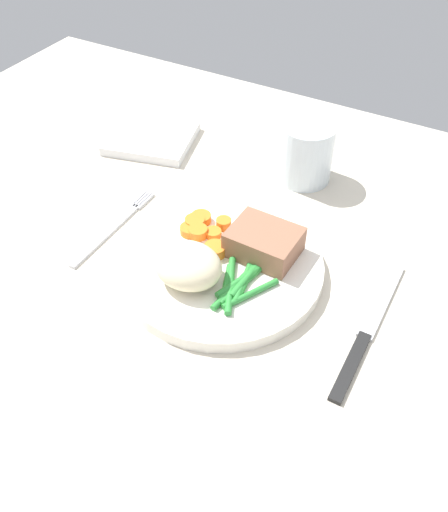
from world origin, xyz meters
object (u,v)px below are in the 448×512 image
object	(u,v)px
meat_portion	(264,242)
fork	(112,228)
napkin	(151,138)
knife	(367,330)
water_glass	(305,156)
dinner_plate	(224,267)

from	to	relation	value
meat_portion	fork	bearing A→B (deg)	-168.28
meat_portion	napkin	bearing A→B (deg)	149.91
napkin	knife	bearing A→B (deg)	-25.44
knife	water_glass	distance (cm)	27.70
dinner_plate	fork	size ratio (longest dim) A/B	1.41
fork	water_glass	world-z (taller)	water_glass
meat_portion	knife	xyz separation A→B (cm)	(14.08, -3.98, -2.99)
knife	napkin	distance (cm)	44.59
meat_portion	knife	distance (cm)	14.93
napkin	fork	bearing A→B (deg)	-69.49
dinner_plate	fork	bearing A→B (deg)	-179.07
dinner_plate	meat_portion	bearing A→B (deg)	49.40
dinner_plate	meat_portion	size ratio (longest dim) A/B	3.03
meat_portion	napkin	world-z (taller)	meat_portion
fork	water_glass	size ratio (longest dim) A/B	2.02
fork	knife	bearing A→B (deg)	-0.39
meat_portion	knife	world-z (taller)	meat_portion
meat_portion	knife	size ratio (longest dim) A/B	0.38
dinner_plate	knife	bearing A→B (deg)	-0.95
fork	knife	size ratio (longest dim) A/B	0.81
fork	napkin	xyz separation A→B (cm)	(-7.16, 19.12, 0.47)
water_glass	dinner_plate	bearing A→B (deg)	-91.67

